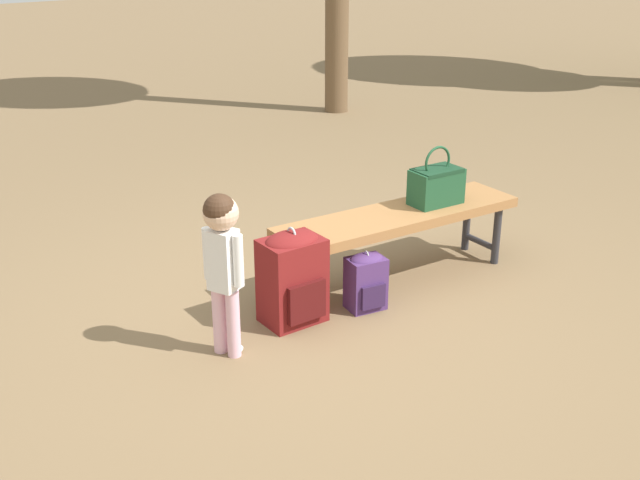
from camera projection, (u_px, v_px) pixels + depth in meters
The scene contains 6 objects.
ground_plane at pixel (316, 320), 4.35m from camera, with size 40.00×40.00×0.00m, color brown.
park_bench at pixel (399, 221), 4.70m from camera, with size 1.63×0.53×0.45m.
handbag at pixel (436, 184), 4.77m from camera, with size 0.33×0.21×0.37m.
child_standing at pixel (222, 250), 3.80m from camera, with size 0.18×0.22×0.87m.
backpack_large at pixel (292, 275), 4.25m from camera, with size 0.34×0.31×0.56m.
backpack_small at pixel (366, 280), 4.43m from camera, with size 0.24×0.21×0.36m.
Camera 1 is at (2.35, 3.07, 2.06)m, focal length 43.68 mm.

